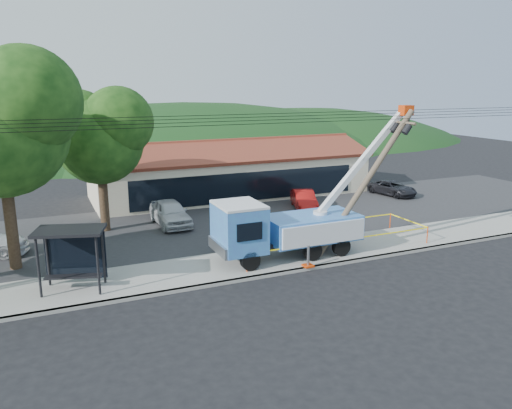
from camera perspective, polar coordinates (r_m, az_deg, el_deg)
The scene contains 16 objects.
ground at distance 22.91m, azimuth 5.72°, elevation -9.65°, with size 120.00×120.00×0.00m, color black.
curb at distance 24.59m, azimuth 3.29°, elevation -7.75°, with size 60.00×0.25×0.15m, color gray.
sidewalk at distance 26.18m, azimuth 1.39°, elevation -6.37°, with size 60.00×4.00×0.15m, color gray.
parking_lot at distance 33.25m, azimuth -4.50°, elevation -2.08°, with size 60.00×12.00×0.10m, color #28282B.
strip_mall at distance 41.50m, azimuth -3.01°, elevation 3.69°, with size 22.50×8.53×4.67m.
tree_lot at distance 31.56m, azimuth -17.52°, elevation 7.88°, with size 6.30×5.60×8.94m.
hill_west at distance 73.92m, azimuth -27.26°, elevation 5.11°, with size 78.40×56.00×28.00m, color #163D16.
hill_center at distance 76.59m, azimuth -8.21°, elevation 6.72°, with size 89.60×64.00×32.00m, color #163D16.
hill_east at distance 84.19m, azimuth 5.11°, elevation 7.42°, with size 72.80×52.00×26.00m, color #163D16.
utility_truck at distance 26.02m, azimuth 3.22°, elevation -2.52°, with size 11.36×4.20×7.73m.
leaning_pole at distance 27.39m, azimuth 12.94°, elevation 3.31°, with size 5.84×1.80×7.66m.
bus_shelter at distance 23.30m, azimuth -20.32°, elevation -4.28°, with size 3.27×2.54×2.78m.
caution_tape at distance 28.02m, azimuth 8.24°, elevation -3.43°, with size 11.26×3.36×0.97m.
car_silver at distance 33.00m, azimuth -9.70°, elevation -2.45°, with size 1.92×4.78×1.63m, color silver.
car_red at distance 36.87m, azimuth 5.47°, elevation -0.61°, with size 1.43×4.09×1.35m, color #A81310.
car_dark at distance 42.67m, azimuth 15.27°, elevation 0.93°, with size 1.94×4.21×1.17m, color black.
Camera 1 is at (-10.53, -18.23, 9.03)m, focal length 35.00 mm.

